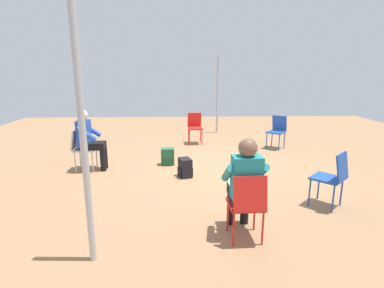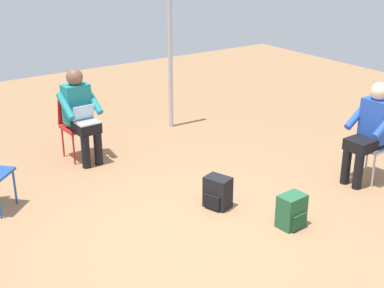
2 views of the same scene
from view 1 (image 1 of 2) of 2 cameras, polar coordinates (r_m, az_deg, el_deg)
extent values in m
plane|color=#99704C|center=(6.23, 3.50, -4.77)|extent=(14.69, 14.69, 0.00)
cube|color=red|center=(3.67, 10.12, -11.28)|extent=(0.42, 0.42, 0.03)
cylinder|color=red|center=(3.88, 6.84, -13.40)|extent=(0.02, 0.02, 0.42)
cylinder|color=red|center=(3.95, 11.81, -13.04)|extent=(0.02, 0.02, 0.42)
cylinder|color=red|center=(3.59, 7.93, -15.85)|extent=(0.02, 0.02, 0.42)
cylinder|color=red|center=(3.67, 13.32, -15.38)|extent=(0.02, 0.02, 0.42)
cube|color=red|center=(3.41, 11.07, -9.32)|extent=(0.38, 0.11, 0.40)
cube|color=#1E4799|center=(8.05, 15.70, 2.18)|extent=(0.56, 0.56, 0.03)
cylinder|color=#1E4799|center=(7.88, 16.25, 0.23)|extent=(0.02, 0.02, 0.42)
cylinder|color=#1E4799|center=(8.01, 14.01, 0.58)|extent=(0.02, 0.02, 0.42)
cylinder|color=#1E4799|center=(8.19, 17.16, 0.66)|extent=(0.02, 0.02, 0.42)
cylinder|color=#1E4799|center=(8.31, 14.98, 0.99)|extent=(0.02, 0.02, 0.42)
cube|color=#1E4799|center=(8.19, 16.32, 3.85)|extent=(0.35, 0.32, 0.40)
cube|color=#B7B7BC|center=(6.42, -19.66, -0.96)|extent=(0.41, 0.41, 0.03)
cylinder|color=#B7B7BC|center=(6.59, -17.69, -2.46)|extent=(0.02, 0.02, 0.42)
cylinder|color=#B7B7BC|center=(6.28, -18.41, -3.32)|extent=(0.02, 0.02, 0.42)
cylinder|color=#B7B7BC|center=(6.68, -20.53, -2.47)|extent=(0.02, 0.02, 0.42)
cylinder|color=#B7B7BC|center=(6.37, -21.37, -3.32)|extent=(0.02, 0.02, 0.42)
cube|color=#B7B7BC|center=(6.43, -21.44, 0.88)|extent=(0.10, 0.38, 0.40)
cube|color=red|center=(8.28, 0.60, 3.00)|extent=(0.42, 0.42, 0.03)
cylinder|color=red|center=(8.18, 1.90, 1.25)|extent=(0.02, 0.02, 0.42)
cylinder|color=red|center=(8.14, -0.47, 1.20)|extent=(0.02, 0.02, 0.42)
cylinder|color=red|center=(8.51, 1.61, 1.74)|extent=(0.02, 0.02, 0.42)
cylinder|color=red|center=(8.47, -0.67, 1.69)|extent=(0.02, 0.02, 0.42)
cube|color=red|center=(8.43, 0.47, 4.67)|extent=(0.38, 0.11, 0.40)
cube|color=#1E4799|center=(4.87, 24.33, -5.96)|extent=(0.57, 0.57, 0.03)
cylinder|color=#1E4799|center=(4.85, 21.47, -8.61)|extent=(0.02, 0.02, 0.42)
cylinder|color=#1E4799|center=(5.14, 22.95, -7.45)|extent=(0.02, 0.02, 0.42)
cylinder|color=#1E4799|center=(4.74, 25.29, -9.48)|extent=(0.02, 0.02, 0.42)
cylinder|color=#1E4799|center=(5.05, 26.57, -8.23)|extent=(0.02, 0.02, 0.42)
cube|color=#1E4799|center=(4.75, 26.73, -3.96)|extent=(0.34, 0.33, 0.40)
cylinder|color=black|center=(4.05, 7.46, -11.95)|extent=(0.11, 0.11, 0.45)
cylinder|color=black|center=(4.09, 9.99, -11.79)|extent=(0.11, 0.11, 0.45)
cube|color=black|center=(3.80, 9.46, -9.07)|extent=(0.32, 0.43, 0.14)
cube|color=teal|center=(3.54, 10.35, -6.35)|extent=(0.35, 0.23, 0.52)
sphere|color=brown|center=(3.44, 10.60, -0.71)|extent=(0.22, 0.22, 0.22)
cylinder|color=teal|center=(3.58, 6.85, -5.56)|extent=(0.11, 0.40, 0.31)
cylinder|color=teal|center=(3.68, 13.00, -5.29)|extent=(0.11, 0.40, 0.31)
cube|color=#9EA0A5|center=(3.88, 9.12, -7.38)|extent=(0.31, 0.23, 0.02)
cube|color=#B2D1F2|center=(3.74, 9.57, -6.43)|extent=(0.30, 0.06, 0.20)
cylinder|color=black|center=(6.47, -16.26, -2.52)|extent=(0.11, 0.11, 0.45)
cylinder|color=black|center=(6.30, -16.60, -2.97)|extent=(0.11, 0.11, 0.45)
cube|color=black|center=(6.35, -18.08, -0.28)|extent=(0.43, 0.31, 0.14)
cube|color=blue|center=(6.35, -19.90, 1.97)|extent=(0.23, 0.35, 0.52)
sphere|color=beige|center=(6.29, -20.17, 5.17)|extent=(0.22, 0.22, 0.22)
cylinder|color=blue|center=(6.51, -18.60, 2.57)|extent=(0.40, 0.10, 0.31)
cylinder|color=blue|center=(6.13, -19.52, 1.85)|extent=(0.40, 0.10, 0.31)
cube|color=black|center=(5.73, -1.32, -4.52)|extent=(0.28, 0.33, 0.36)
cube|color=black|center=(5.76, -1.31, -5.28)|extent=(0.30, 0.27, 0.16)
cube|color=#235B38|center=(6.48, -4.68, -2.39)|extent=(0.29, 0.22, 0.36)
cube|color=#1C492C|center=(6.50, -4.67, -3.08)|extent=(0.21, 0.26, 0.16)
cylinder|color=#B2B2B7|center=(9.79, 4.86, 9.25)|extent=(0.07, 0.07, 2.44)
cylinder|color=#B2B2B7|center=(3.10, -19.99, 0.42)|extent=(0.07, 0.07, 2.60)
camera|label=2|loc=(10.27, 17.78, 18.05)|focal=50.00mm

